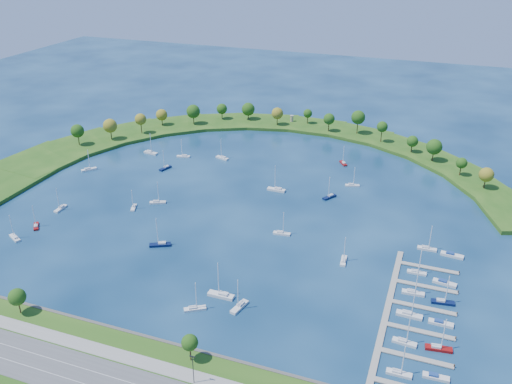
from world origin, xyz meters
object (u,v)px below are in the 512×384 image
(moored_boat_4, at_px, (160,244))
(moored_boat_15, at_px, (36,226))
(moored_boat_11, at_px, (158,202))
(moored_boat_16, at_px, (165,168))
(docked_boat_4, at_px, (409,314))
(docked_boat_1, at_px, (436,377))
(moored_boat_7, at_px, (343,163))
(docked_boat_9, at_px, (444,283))
(moored_boat_10, at_px, (151,152))
(moored_boat_9, at_px, (277,189))
(docked_boat_5, at_px, (441,323))
(moored_boat_19, at_px, (183,156))
(harbor_tower, at_px, (292,118))
(docked_boat_2, at_px, (404,341))
(dock_system, at_px, (408,316))
(moored_boat_2, at_px, (195,308))
(docked_boat_3, at_px, (438,348))
(docked_boat_0, at_px, (399,373))
(moored_boat_5, at_px, (344,260))
(docked_boat_7, at_px, (443,301))
(moored_boat_18, at_px, (15,237))
(docked_boat_10, at_px, (427,248))
(moored_boat_0, at_px, (239,306))
(moored_boat_3, at_px, (222,157))
(moored_boat_12, at_px, (134,207))
(moored_boat_13, at_px, (89,169))
(moored_boat_1, at_px, (352,185))
(moored_boat_6, at_px, (330,196))
(moored_boat_17, at_px, (61,208))
(moored_boat_14, at_px, (282,233))
(docked_boat_11, at_px, (452,255))
(moored_boat_8, at_px, (221,295))
(docked_boat_8, at_px, (417,272))
(docked_boat_6, at_px, (413,292))

(moored_boat_4, xyz_separation_m, moored_boat_15, (-60.12, -5.31, -0.07))
(moored_boat_11, xyz_separation_m, moored_boat_16, (-16.76, 38.25, 0.00))
(docked_boat_4, bearing_deg, docked_boat_1, -66.32)
(moored_boat_7, height_order, docked_boat_9, moored_boat_7)
(moored_boat_10, relative_size, moored_boat_15, 1.22)
(moored_boat_9, xyz_separation_m, docked_boat_5, (84.45, -78.77, -0.35))
(moored_boat_19, distance_m, docked_boat_5, 181.36)
(harbor_tower, bearing_deg, docked_boat_2, -63.55)
(dock_system, height_order, moored_boat_2, moored_boat_2)
(moored_boat_4, height_order, docked_boat_3, moored_boat_4)
(moored_boat_11, xyz_separation_m, moored_boat_19, (-15.20, 57.02, -0.00))
(docked_boat_0, bearing_deg, moored_boat_16, 141.25)
(moored_boat_5, distance_m, docked_boat_7, 41.25)
(moored_boat_18, bearing_deg, moored_boat_4, -137.62)
(moored_boat_16, height_order, docked_boat_0, moored_boat_16)
(docked_boat_4, relative_size, docked_boat_10, 1.14)
(moored_boat_0, height_order, moored_boat_3, moored_boat_0)
(moored_boat_12, bearing_deg, docked_boat_3, 49.42)
(moored_boat_13, relative_size, docked_boat_1, 1.55)
(moored_boat_16, bearing_deg, moored_boat_13, -49.74)
(moored_boat_1, height_order, docked_boat_10, docked_boat_10)
(harbor_tower, xyz_separation_m, moored_boat_19, (-42.30, -78.36, -3.31))
(moored_boat_6, bearing_deg, moored_boat_17, -32.71)
(moored_boat_17, bearing_deg, moored_boat_19, 160.91)
(docked_boat_7, bearing_deg, docked_boat_5, -98.40)
(moored_boat_1, bearing_deg, docked_boat_3, -83.76)
(moored_boat_0, height_order, docked_boat_4, docked_boat_4)
(moored_boat_14, distance_m, docked_boat_11, 70.94)
(docked_boat_3, bearing_deg, moored_boat_7, 105.80)
(docked_boat_2, bearing_deg, docked_boat_9, 79.17)
(moored_boat_8, bearing_deg, moored_boat_16, -51.64)
(docked_boat_7, distance_m, docked_boat_9, 12.35)
(harbor_tower, height_order, docked_boat_9, harbor_tower)
(docked_boat_0, bearing_deg, docked_boat_8, 89.76)
(moored_boat_0, xyz_separation_m, moored_boat_10, (-103.38, 116.18, 0.01))
(moored_boat_8, distance_m, docked_boat_7, 79.42)
(moored_boat_13, xyz_separation_m, moored_boat_19, (40.34, 35.16, -0.03))
(docked_boat_6, distance_m, docked_boat_9, 14.72)
(harbor_tower, height_order, docked_boat_1, harbor_tower)
(dock_system, xyz_separation_m, moored_boat_5, (-28.05, 25.94, 0.53))
(moored_boat_16, height_order, moored_boat_17, moored_boat_16)
(moored_boat_7, distance_m, docked_boat_3, 150.28)
(moored_boat_16, distance_m, docked_boat_9, 162.38)
(moored_boat_1, relative_size, moored_boat_16, 0.94)
(docked_boat_6, bearing_deg, docked_boat_2, -93.19)
(docked_boat_2, bearing_deg, docked_boat_5, 57.39)
(moored_boat_8, height_order, moored_boat_19, moored_boat_8)
(moored_boat_10, bearing_deg, harbor_tower, 59.14)
(moored_boat_6, height_order, moored_boat_11, moored_boat_6)
(moored_boat_7, height_order, moored_boat_13, moored_boat_13)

